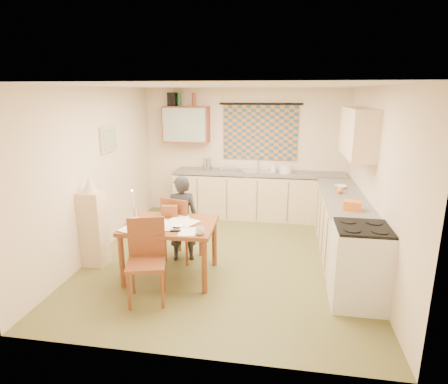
% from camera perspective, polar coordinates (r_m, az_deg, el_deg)
% --- Properties ---
extents(floor, '(4.00, 4.50, 0.02)m').
position_cam_1_polar(floor, '(5.75, 0.52, -9.97)').
color(floor, brown).
rests_on(floor, ground).
extents(ceiling, '(4.00, 4.50, 0.02)m').
position_cam_1_polar(ceiling, '(5.22, 0.59, 16.01)').
color(ceiling, white).
rests_on(ceiling, floor).
extents(wall_back, '(4.00, 0.02, 2.50)m').
position_cam_1_polar(wall_back, '(7.55, 3.20, 6.07)').
color(wall_back, '#F8E1C4').
rests_on(wall_back, floor).
extents(wall_front, '(4.00, 0.02, 2.50)m').
position_cam_1_polar(wall_front, '(3.22, -5.66, -6.35)').
color(wall_front, '#F8E1C4').
rests_on(wall_front, floor).
extents(wall_left, '(0.02, 4.50, 2.50)m').
position_cam_1_polar(wall_left, '(5.98, -18.86, 2.93)').
color(wall_left, '#F8E1C4').
rests_on(wall_left, floor).
extents(wall_right, '(0.02, 4.50, 2.50)m').
position_cam_1_polar(wall_right, '(5.42, 22.05, 1.44)').
color(wall_right, '#F8E1C4').
rests_on(wall_right, floor).
extents(window_blind, '(1.45, 0.03, 1.05)m').
position_cam_1_polar(window_blind, '(7.43, 5.54, 9.00)').
color(window_blind, '#295378').
rests_on(window_blind, wall_back).
extents(curtain_rod, '(1.60, 0.04, 0.04)m').
position_cam_1_polar(curtain_rod, '(7.37, 5.64, 13.23)').
color(curtain_rod, black).
rests_on(curtain_rod, wall_back).
extents(wall_cabinet, '(0.90, 0.34, 0.70)m').
position_cam_1_polar(wall_cabinet, '(7.52, -5.78, 10.21)').
color(wall_cabinet, brown).
rests_on(wall_cabinet, wall_back).
extents(wall_cabinet_glass, '(0.84, 0.02, 0.64)m').
position_cam_1_polar(wall_cabinet_glass, '(7.35, -6.13, 10.09)').
color(wall_cabinet_glass, '#99B2A5').
rests_on(wall_cabinet_glass, wall_back).
extents(upper_cabinet_right, '(0.34, 1.30, 0.70)m').
position_cam_1_polar(upper_cabinet_right, '(5.82, 19.75, 8.53)').
color(upper_cabinet_right, '#D4B48C').
rests_on(upper_cabinet_right, wall_right).
extents(framed_print, '(0.04, 0.50, 0.40)m').
position_cam_1_polar(framed_print, '(6.25, -17.17, 7.74)').
color(framed_print, beige).
rests_on(framed_print, wall_left).
extents(print_canvas, '(0.01, 0.42, 0.32)m').
position_cam_1_polar(print_canvas, '(6.24, -16.96, 7.74)').
color(print_canvas, beige).
rests_on(print_canvas, wall_left).
extents(counter_back, '(3.30, 0.62, 0.92)m').
position_cam_1_polar(counter_back, '(7.39, 5.22, -0.50)').
color(counter_back, '#D4B48C').
rests_on(counter_back, floor).
extents(counter_right, '(0.62, 2.95, 0.92)m').
position_cam_1_polar(counter_right, '(5.77, 17.86, -5.70)').
color(counter_right, '#D4B48C').
rests_on(counter_right, floor).
extents(stove, '(0.62, 0.62, 0.96)m').
position_cam_1_polar(stove, '(4.67, 19.94, -10.52)').
color(stove, white).
rests_on(stove, floor).
extents(sink, '(0.64, 0.57, 0.10)m').
position_cam_1_polar(sink, '(7.29, 5.05, 2.75)').
color(sink, silver).
rests_on(sink, counter_back).
extents(tap, '(0.04, 0.04, 0.28)m').
position_cam_1_polar(tap, '(7.43, 5.26, 4.40)').
color(tap, silver).
rests_on(tap, counter_back).
extents(dish_rack, '(0.40, 0.36, 0.06)m').
position_cam_1_polar(dish_rack, '(7.34, 0.63, 3.45)').
color(dish_rack, silver).
rests_on(dish_rack, counter_back).
extents(kettle, '(0.19, 0.19, 0.24)m').
position_cam_1_polar(kettle, '(7.39, -2.59, 4.24)').
color(kettle, silver).
rests_on(kettle, counter_back).
extents(mixing_bowl, '(0.29, 0.29, 0.16)m').
position_cam_1_polar(mixing_bowl, '(7.24, 9.39, 3.51)').
color(mixing_bowl, white).
rests_on(mixing_bowl, counter_back).
extents(soap_bottle, '(0.14, 0.14, 0.19)m').
position_cam_1_polar(soap_bottle, '(7.29, 7.61, 3.78)').
color(soap_bottle, white).
rests_on(soap_bottle, counter_back).
extents(bowl, '(0.21, 0.21, 0.05)m').
position_cam_1_polar(bowl, '(6.30, 17.32, 0.76)').
color(bowl, white).
rests_on(bowl, counter_right).
extents(orange_bag, '(0.25, 0.20, 0.12)m').
position_cam_1_polar(orange_bag, '(5.19, 18.99, -1.93)').
color(orange_bag, orange).
rests_on(orange_bag, counter_right).
extents(fruit_orange, '(0.10, 0.10, 0.10)m').
position_cam_1_polar(fruit_orange, '(5.97, 17.28, 0.26)').
color(fruit_orange, orange).
rests_on(fruit_orange, counter_right).
extents(speaker, '(0.18, 0.21, 0.26)m').
position_cam_1_polar(speaker, '(7.56, -7.80, 13.82)').
color(speaker, black).
rests_on(speaker, wall_cabinet).
extents(bottle_green, '(0.08, 0.08, 0.26)m').
position_cam_1_polar(bottle_green, '(7.53, -6.87, 13.84)').
color(bottle_green, '#195926').
rests_on(bottle_green, wall_cabinet).
extents(bottle_brown, '(0.07, 0.07, 0.26)m').
position_cam_1_polar(bottle_brown, '(7.45, -4.65, 13.89)').
color(bottle_brown, brown).
rests_on(bottle_brown, wall_cabinet).
extents(dining_table, '(1.20, 0.93, 0.75)m').
position_cam_1_polar(dining_table, '(5.11, -8.10, -8.69)').
color(dining_table, brown).
rests_on(dining_table, floor).
extents(chair_far, '(0.55, 0.55, 0.97)m').
position_cam_1_polar(chair_far, '(5.63, -6.39, -7.21)').
color(chair_far, brown).
rests_on(chair_far, floor).
extents(chair_near, '(0.54, 0.54, 0.98)m').
position_cam_1_polar(chair_near, '(4.64, -11.65, -12.46)').
color(chair_near, brown).
rests_on(chair_near, floor).
extents(person, '(0.64, 0.57, 1.28)m').
position_cam_1_polar(person, '(5.48, -6.43, -4.02)').
color(person, black).
rests_on(person, floor).
extents(shelf_stand, '(0.32, 0.30, 1.08)m').
position_cam_1_polar(shelf_stand, '(5.64, -19.22, -5.29)').
color(shelf_stand, '#D4B48C').
rests_on(shelf_stand, floor).
extents(lampshade, '(0.20, 0.20, 0.22)m').
position_cam_1_polar(lampshade, '(5.46, -19.80, 1.14)').
color(lampshade, beige).
rests_on(lampshade, shelf_stand).
extents(letter_rack, '(0.23, 0.14, 0.16)m').
position_cam_1_polar(letter_rack, '(5.21, -8.24, -2.90)').
color(letter_rack, brown).
rests_on(letter_rack, dining_table).
extents(mug, '(0.17, 0.17, 0.09)m').
position_cam_1_polar(mug, '(4.55, -3.66, -5.93)').
color(mug, white).
rests_on(mug, dining_table).
extents(magazine, '(0.36, 0.40, 0.03)m').
position_cam_1_polar(magazine, '(4.88, -13.85, -5.28)').
color(magazine, maroon).
rests_on(magazine, dining_table).
extents(book, '(0.26, 0.31, 0.02)m').
position_cam_1_polar(book, '(4.99, -13.08, -4.80)').
color(book, orange).
rests_on(book, dining_table).
extents(orange_box, '(0.13, 0.10, 0.04)m').
position_cam_1_polar(orange_box, '(4.80, -12.87, -5.48)').
color(orange_box, orange).
rests_on(orange_box, dining_table).
extents(eyeglasses, '(0.13, 0.05, 0.02)m').
position_cam_1_polar(eyeglasses, '(4.68, -7.38, -5.90)').
color(eyeglasses, black).
rests_on(eyeglasses, dining_table).
extents(candle_holder, '(0.07, 0.07, 0.18)m').
position_cam_1_polar(candle_holder, '(5.16, -13.38, -3.25)').
color(candle_holder, silver).
rests_on(candle_holder, dining_table).
extents(candle, '(0.03, 0.03, 0.22)m').
position_cam_1_polar(candle, '(5.11, -13.76, -1.09)').
color(candle, white).
rests_on(candle, dining_table).
extents(candle_flame, '(0.02, 0.02, 0.02)m').
position_cam_1_polar(candle_flame, '(5.07, -13.86, 0.20)').
color(candle_flame, '#FFCC66').
rests_on(candle_flame, dining_table).
extents(papers, '(1.01, 0.91, 0.02)m').
position_cam_1_polar(papers, '(4.94, -9.21, -4.81)').
color(papers, white).
rests_on(papers, dining_table).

